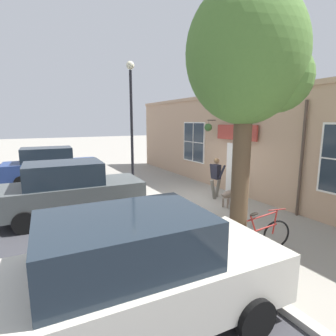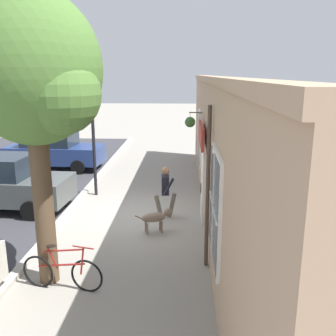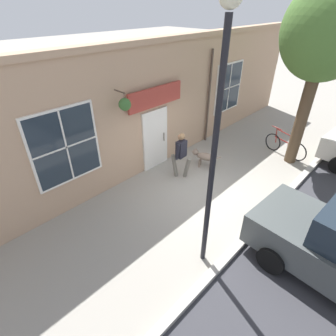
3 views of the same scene
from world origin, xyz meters
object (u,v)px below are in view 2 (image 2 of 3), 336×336
at_px(parked_car_mid_block, 0,183).
at_px(dog_on_leash, 156,217).
at_px(street_tree_by_curb, 36,76).
at_px(parked_car_nearest_curb, 54,150).
at_px(street_lamp, 92,99).
at_px(leaning_bicycle, 62,272).
at_px(pedestrian_walking, 165,188).

bearing_deg(parked_car_mid_block, dog_on_leash, 162.36).
bearing_deg(parked_car_mid_block, street_tree_by_curb, 126.34).
relative_size(parked_car_nearest_curb, parked_car_mid_block, 1.00).
height_order(dog_on_leash, street_lamp, street_lamp).
bearing_deg(parked_car_nearest_curb, street_tree_by_curb, 108.63).
distance_m(parked_car_nearest_curb, parked_car_mid_block, 5.31).
bearing_deg(street_lamp, parked_car_mid_block, 30.01).
bearing_deg(street_lamp, dog_on_leash, 127.21).
bearing_deg(leaning_bicycle, parked_car_mid_block, -52.79).
bearing_deg(dog_on_leash, pedestrian_walking, -101.42).
bearing_deg(parked_car_mid_block, parked_car_nearest_curb, -89.01).
xyz_separation_m(dog_on_leash, street_lamp, (2.42, -3.18, 2.97)).
distance_m(street_tree_by_curb, leaning_bicycle, 3.85).
bearing_deg(parked_car_mid_block, leaning_bicycle, 127.21).
xyz_separation_m(dog_on_leash, parked_car_mid_block, (5.11, -1.63, 0.44)).
relative_size(leaning_bicycle, parked_car_mid_block, 0.39).
xyz_separation_m(leaning_bicycle, parked_car_nearest_curb, (3.52, -9.83, 0.50)).
distance_m(pedestrian_walking, parked_car_mid_block, 5.35).
bearing_deg(dog_on_leash, parked_car_nearest_curb, -53.14).
height_order(street_tree_by_curb, parked_car_mid_block, street_tree_by_curb).
xyz_separation_m(street_tree_by_curb, parked_car_nearest_curb, (3.23, -9.58, -3.33)).
bearing_deg(street_tree_by_curb, dog_on_leash, -126.81).
bearing_deg(street_tree_by_curb, pedestrian_walking, -120.79).
distance_m(pedestrian_walking, leaning_bicycle, 4.38).
xyz_separation_m(parked_car_nearest_curb, street_lamp, (-2.79, 3.76, 2.53)).
relative_size(pedestrian_walking, street_lamp, 0.30).
bearing_deg(parked_car_nearest_curb, leaning_bicycle, 109.72).
relative_size(leaning_bicycle, parked_car_nearest_curb, 0.39).
bearing_deg(parked_car_mid_block, pedestrian_walking, 173.52).
xyz_separation_m(pedestrian_walking, leaning_bicycle, (1.88, 3.92, -0.57)).
bearing_deg(dog_on_leash, leaning_bicycle, 59.89).
xyz_separation_m(pedestrian_walking, parked_car_nearest_curb, (5.41, -5.92, -0.07)).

